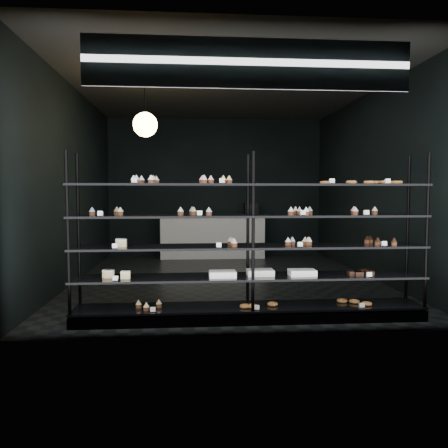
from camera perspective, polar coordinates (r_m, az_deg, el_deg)
The scene contains 5 objects.
room at distance 7.38m, azimuth 0.25°, elevation 5.15°, with size 5.01×6.01×3.20m.
display_shelf at distance 5.02m, azimuth 3.17°, elevation -5.45°, with size 4.00×0.50×1.91m.
signage at distance 4.65m, azimuth 3.35°, elevation 20.17°, with size 3.30×0.05×0.50m.
pendant_lamp at distance 6.59m, azimuth -10.25°, elevation 12.66°, with size 0.35×0.35×0.91m.
service_counter at distance 9.92m, azimuth -1.45°, elevation -1.48°, with size 2.40×0.65×1.23m.
Camera 1 is at (-0.60, -7.36, 1.46)m, focal length 35.00 mm.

